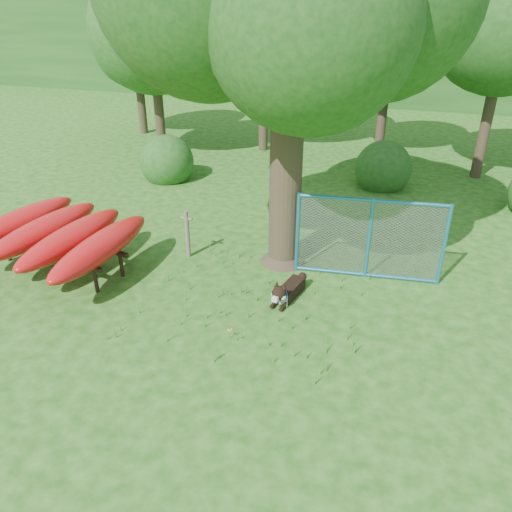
% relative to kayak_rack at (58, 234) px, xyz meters
% --- Properties ---
extents(ground, '(80.00, 80.00, 0.00)m').
position_rel_kayak_rack_xyz_m(ground, '(4.40, -1.09, -0.87)').
color(ground, '#1B5010').
rests_on(ground, ground).
extents(wooden_post, '(0.32, 0.12, 1.17)m').
position_rel_kayak_rack_xyz_m(wooden_post, '(2.48, 1.42, -0.25)').
color(wooden_post, '#625849').
rests_on(wooden_post, ground).
extents(kayak_rack, '(3.60, 3.86, 1.14)m').
position_rel_kayak_rack_xyz_m(kayak_rack, '(0.00, 0.00, 0.00)').
color(kayak_rack, black).
rests_on(kayak_rack, ground).
extents(husky_dog, '(0.52, 1.26, 0.57)m').
position_rel_kayak_rack_xyz_m(husky_dog, '(5.22, 0.28, -0.67)').
color(husky_dog, black).
rests_on(husky_dog, ground).
extents(fence_section, '(3.17, 0.42, 3.09)m').
position_rel_kayak_rack_xyz_m(fence_section, '(6.63, 1.74, 0.06)').
color(fence_section, teal).
rests_on(fence_section, ground).
extents(wildflower_clump, '(0.10, 0.08, 0.21)m').
position_rel_kayak_rack_xyz_m(wildflower_clump, '(4.56, -1.32, -0.70)').
color(wildflower_clump, '#45872C').
rests_on(wildflower_clump, ground).
extents(bg_tree_a, '(4.40, 4.40, 6.70)m').
position_rel_kayak_rack_xyz_m(bg_tree_a, '(-2.10, 8.91, 3.61)').
color(bg_tree_a, '#33291C').
rests_on(bg_tree_a, ground).
extents(bg_tree_c, '(4.00, 4.00, 6.12)m').
position_rel_kayak_rack_xyz_m(bg_tree_c, '(5.90, 11.91, 3.24)').
color(bg_tree_c, '#33291C').
rests_on(bg_tree_c, ground).
extents(bg_tree_d, '(4.80, 4.80, 7.50)m').
position_rel_kayak_rack_xyz_m(bg_tree_d, '(9.40, 9.91, 4.21)').
color(bg_tree_d, '#33291C').
rests_on(bg_tree_d, ground).
extents(bg_tree_f, '(3.60, 3.60, 5.55)m').
position_rel_kayak_rack_xyz_m(bg_tree_f, '(-4.60, 11.91, 2.86)').
color(bg_tree_f, '#33291C').
rests_on(bg_tree_f, ground).
extents(shrub_left, '(1.80, 1.80, 1.80)m').
position_rel_kayak_rack_xyz_m(shrub_left, '(-0.60, 6.41, -0.87)').
color(shrub_left, '#1C4F19').
rests_on(shrub_left, ground).
extents(shrub_mid, '(1.80, 1.80, 1.80)m').
position_rel_kayak_rack_xyz_m(shrub_mid, '(6.40, 7.91, -0.87)').
color(shrub_mid, '#1C4F19').
rests_on(shrub_mid, ground).
extents(wooded_hillside, '(80.00, 12.00, 6.00)m').
position_rel_kayak_rack_xyz_m(wooded_hillside, '(4.40, 26.91, 2.13)').
color(wooded_hillside, '#1C4F19').
rests_on(wooded_hillside, ground).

